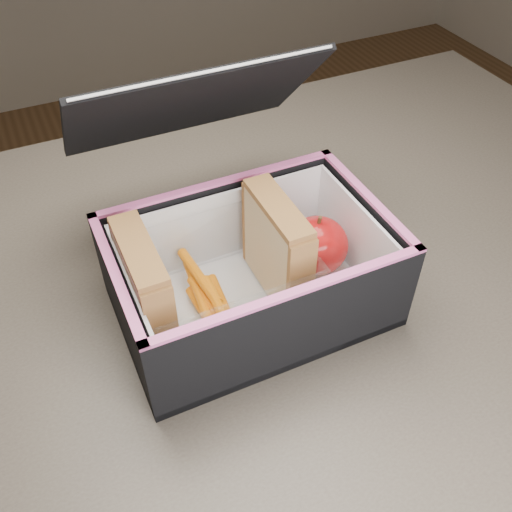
{
  "coord_description": "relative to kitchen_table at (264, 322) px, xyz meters",
  "views": [
    {
      "loc": [
        -0.21,
        -0.42,
        1.23
      ],
      "look_at": [
        -0.03,
        -0.03,
        0.81
      ],
      "focal_mm": 40.0,
      "sensor_mm": 36.0,
      "label": 1
    }
  ],
  "objects": [
    {
      "name": "kitchen_table",
      "position": [
        0.0,
        0.0,
        0.0
      ],
      "size": [
        1.2,
        0.8,
        0.75
      ],
      "color": "brown",
      "rests_on": "ground"
    },
    {
      "name": "lunch_bag",
      "position": [
        -0.04,
        -0.04,
        0.15
      ],
      "size": [
        0.28,
        0.32,
        0.24
      ],
      "color": "black",
      "rests_on": "kitchen_table"
    },
    {
      "name": "plastic_tub",
      "position": [
        -0.08,
        -0.04,
        0.14
      ],
      "size": [
        0.19,
        0.14,
        0.08
      ],
      "primitive_type": null,
      "color": "white",
      "rests_on": "lunch_bag"
    },
    {
      "name": "sandwich_left",
      "position": [
        -0.15,
        -0.04,
        0.16
      ],
      "size": [
        0.03,
        0.1,
        0.12
      ],
      "color": "#D1B186",
      "rests_on": "plastic_tub"
    },
    {
      "name": "sandwich_right",
      "position": [
        -0.01,
        -0.04,
        0.16
      ],
      "size": [
        0.03,
        0.1,
        0.12
      ],
      "color": "#D1B186",
      "rests_on": "plastic_tub"
    },
    {
      "name": "carrot_sticks",
      "position": [
        -0.08,
        -0.04,
        0.12
      ],
      "size": [
        0.04,
        0.14,
        0.03
      ],
      "color": "orange",
      "rests_on": "plastic_tub"
    },
    {
      "name": "paper_napkin",
      "position": [
        0.04,
        -0.03,
        0.11
      ],
      "size": [
        0.08,
        0.08,
        0.01
      ],
      "primitive_type": "cube",
      "rotation": [
        0.0,
        0.0,
        -0.09
      ],
      "color": "white",
      "rests_on": "lunch_bag"
    },
    {
      "name": "red_apple",
      "position": [
        0.05,
        -0.03,
        0.14
      ],
      "size": [
        0.07,
        0.07,
        0.07
      ],
      "rotation": [
        0.0,
        0.0,
        -0.04
      ],
      "color": "maroon",
      "rests_on": "paper_napkin"
    }
  ]
}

